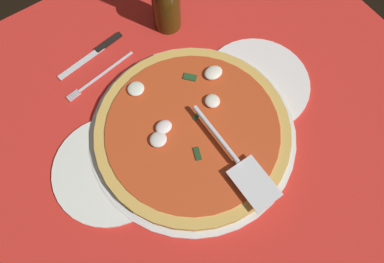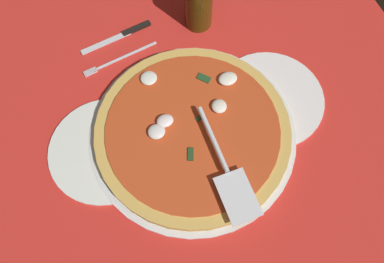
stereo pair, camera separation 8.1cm
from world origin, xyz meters
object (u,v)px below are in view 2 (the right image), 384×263
dinner_plate_right (269,99)px  place_setting_far (122,47)px  pizza (192,131)px  pizza_server (226,170)px  dinner_plate_left (105,150)px

dinner_plate_right → place_setting_far: 36.44cm
pizza → pizza_server: bearing=-75.8°
dinner_plate_right → pizza_server: (-16.21, -13.15, 4.37)cm
dinner_plate_left → pizza: bearing=-9.5°
dinner_plate_left → pizza_server: 25.76cm
pizza → pizza_server: size_ratio=1.67×
pizza_server → place_setting_far: 39.78cm
dinner_plate_right → pizza: bearing=-174.2°
dinner_plate_right → pizza: 19.23cm
dinner_plate_left → pizza_server: size_ratio=0.96×
dinner_plate_left → dinner_plate_right: bearing=-1.7°
dinner_plate_left → pizza: (18.14, -3.04, 1.69)cm
dinner_plate_left → pizza_server: (20.99, -14.27, 4.37)cm
dinner_plate_left → dinner_plate_right: same height
dinner_plate_left → pizza_server: bearing=-34.2°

